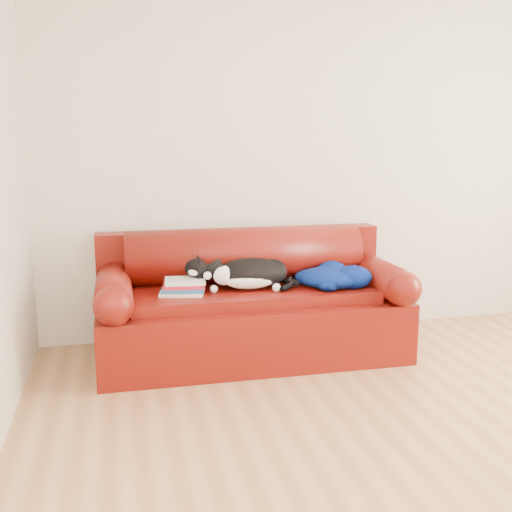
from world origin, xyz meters
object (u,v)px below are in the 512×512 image
at_px(blanket, 332,276).
at_px(cat, 250,274).
at_px(book_stack, 184,287).
at_px(sofa_base, 251,323).

bearing_deg(blanket, cat, 175.24).
bearing_deg(book_stack, blanket, -0.91).
relative_size(book_stack, cat, 0.44).
bearing_deg(blanket, sofa_base, 169.61).
height_order(sofa_base, book_stack, book_stack).
height_order(sofa_base, cat, cat).
distance_m(sofa_base, cat, 0.37).
distance_m(sofa_base, book_stack, 0.58).
relative_size(book_stack, blanket, 0.62).
distance_m(book_stack, blanket, 1.03).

